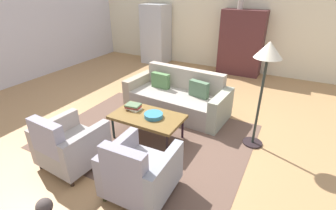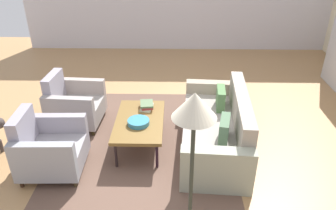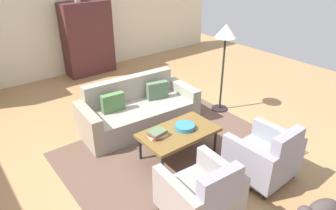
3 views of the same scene
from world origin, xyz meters
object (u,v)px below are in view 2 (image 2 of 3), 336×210
coffee_table (140,122)px  armchair_left (73,105)px  floor_lamp (194,121)px  fruit_bowl (138,122)px  book_stack (147,106)px  couch (220,130)px  armchair_right (47,149)px

coffee_table → armchair_left: (-0.60, -1.17, -0.06)m
armchair_left → floor_lamp: floor_lamp is taller
fruit_bowl → book_stack: (-0.47, 0.08, 0.01)m
coffee_table → floor_lamp: bearing=22.3°
couch → floor_lamp: 2.08m
floor_lamp → fruit_bowl: bearing=-156.1°
couch → armchair_right: 2.43m
book_stack → floor_lamp: size_ratio=0.17×
floor_lamp → couch: bearing=162.9°
coffee_table → floor_lamp: (1.65, 0.68, 1.04)m
armchair_left → floor_lamp: size_ratio=0.51×
armchair_right → fruit_bowl: (-0.48, 1.17, 0.13)m
couch → fruit_bowl: bearing=99.4°
couch → armchair_right: (0.60, -2.35, 0.06)m
armchair_left → floor_lamp: bearing=42.8°
book_stack → floor_lamp: 2.29m
coffee_table → couch: bearing=89.7°
armchair_right → book_stack: bearing=125.5°
coffee_table → book_stack: book_stack is taller
couch → coffee_table: size_ratio=1.80×
armchair_right → fruit_bowl: size_ratio=2.81×
armchair_left → fruit_bowl: bearing=61.6°
book_stack → floor_lamp: bearing=16.6°
armchair_right → armchair_left: bearing=178.3°
coffee_table → book_stack: size_ratio=4.18×
couch → fruit_bowl: (0.12, -1.19, 0.19)m
armchair_right → book_stack: size_ratio=3.06×
fruit_bowl → coffee_table: bearing=180.0°
coffee_table → armchair_left: 1.31m
armchair_right → floor_lamp: size_ratio=0.51×
armchair_left → book_stack: 1.28m
armchair_right → fruit_bowl: bearing=110.7°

